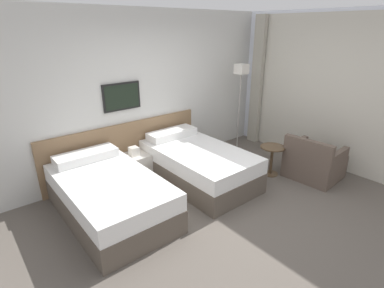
{
  "coord_description": "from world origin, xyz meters",
  "views": [
    {
      "loc": [
        -2.68,
        -2.36,
        2.41
      ],
      "look_at": [
        0.05,
        0.97,
        0.72
      ],
      "focal_mm": 28.0,
      "sensor_mm": 36.0,
      "label": 1
    }
  ],
  "objects_px": {
    "floor_lamp": "(241,82)",
    "side_table": "(272,155)",
    "armchair": "(314,163)",
    "bed_near_door": "(109,196)",
    "nightstand": "(135,166)",
    "bed_near_window": "(198,164)"
  },
  "relations": [
    {
      "from": "side_table",
      "to": "armchair",
      "type": "relative_size",
      "value": 0.61
    },
    {
      "from": "nightstand",
      "to": "side_table",
      "type": "distance_m",
      "value": 2.33
    },
    {
      "from": "bed_near_door",
      "to": "bed_near_window",
      "type": "relative_size",
      "value": 1.0
    },
    {
      "from": "bed_near_door",
      "to": "bed_near_window",
      "type": "bearing_deg",
      "value": 0.0
    },
    {
      "from": "nightstand",
      "to": "armchair",
      "type": "xyz_separation_m",
      "value": [
        2.37,
        -1.86,
        0.03
      ]
    },
    {
      "from": "bed_near_door",
      "to": "floor_lamp",
      "type": "distance_m",
      "value": 3.28
    },
    {
      "from": "bed_near_window",
      "to": "nightstand",
      "type": "xyz_separation_m",
      "value": [
        -0.78,
        0.7,
        -0.07
      ]
    },
    {
      "from": "side_table",
      "to": "armchair",
      "type": "distance_m",
      "value": 0.71
    },
    {
      "from": "floor_lamp",
      "to": "armchair",
      "type": "xyz_separation_m",
      "value": [
        0.1,
        -1.64,
        -1.16
      ]
    },
    {
      "from": "bed_near_door",
      "to": "armchair",
      "type": "distance_m",
      "value": 3.36
    },
    {
      "from": "nightstand",
      "to": "side_table",
      "type": "bearing_deg",
      "value": -35.25
    },
    {
      "from": "side_table",
      "to": "armchair",
      "type": "height_order",
      "value": "armchair"
    },
    {
      "from": "bed_near_window",
      "to": "floor_lamp",
      "type": "height_order",
      "value": "floor_lamp"
    },
    {
      "from": "armchair",
      "to": "bed_near_door",
      "type": "bearing_deg",
      "value": 65.77
    },
    {
      "from": "bed_near_window",
      "to": "floor_lamp",
      "type": "distance_m",
      "value": 1.92
    },
    {
      "from": "bed_near_door",
      "to": "armchair",
      "type": "relative_size",
      "value": 2.26
    },
    {
      "from": "bed_near_door",
      "to": "armchair",
      "type": "bearing_deg",
      "value": -20.24
    },
    {
      "from": "bed_near_door",
      "to": "side_table",
      "type": "height_order",
      "value": "bed_near_door"
    },
    {
      "from": "nightstand",
      "to": "floor_lamp",
      "type": "xyz_separation_m",
      "value": [
        2.26,
        -0.23,
        1.19
      ]
    },
    {
      "from": "floor_lamp",
      "to": "armchair",
      "type": "relative_size",
      "value": 2.05
    },
    {
      "from": "floor_lamp",
      "to": "side_table",
      "type": "distance_m",
      "value": 1.58
    },
    {
      "from": "bed_near_window",
      "to": "armchair",
      "type": "height_order",
      "value": "armchair"
    }
  ]
}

